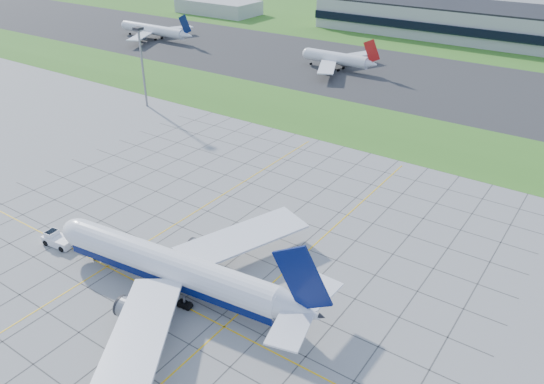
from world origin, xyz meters
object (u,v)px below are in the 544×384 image
object	(u,v)px
pushback_tug	(58,239)
distant_jet_1	(338,59)
crew_near	(74,244)
distant_jet_0	(154,30)
light_mast	(141,57)
airliner	(173,268)

from	to	relation	value
pushback_tug	distant_jet_1	size ratio (longest dim) A/B	0.23
pushback_tug	crew_near	size ratio (longest dim) A/B	6.05
pushback_tug	distant_jet_0	bearing A→B (deg)	123.56
light_mast	airliner	bearing A→B (deg)	-40.71
airliner	distant_jet_1	xyz separation A→B (m)	(-44.39, 140.07, -0.23)
light_mast	airliner	distance (m)	99.86
distant_jet_0	distant_jet_1	distance (m)	101.51
light_mast	distant_jet_1	distance (m)	82.25
light_mast	distant_jet_0	size ratio (longest dim) A/B	0.57
crew_near	distant_jet_1	xyz separation A→B (m)	(-18.89, 141.73, 3.68)
distant_jet_0	airliner	bearing A→B (deg)	-43.21
pushback_tug	crew_near	bearing A→B (deg)	13.67
pushback_tug	distant_jet_1	world-z (taller)	distant_jet_1
crew_near	distant_jet_0	world-z (taller)	distant_jet_0
light_mast	crew_near	xyz separation A→B (m)	(49.70, -66.36, -15.38)
crew_near	distant_jet_1	size ratio (longest dim) A/B	0.04
light_mast	distant_jet_1	bearing A→B (deg)	67.77
distant_jet_1	distant_jet_0	bearing A→B (deg)	-178.28
distant_jet_0	distant_jet_1	world-z (taller)	same
pushback_tug	crew_near	xyz separation A→B (m)	(3.41, 1.24, -0.38)
light_mast	airliner	world-z (taller)	light_mast
airliner	crew_near	distance (m)	25.84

